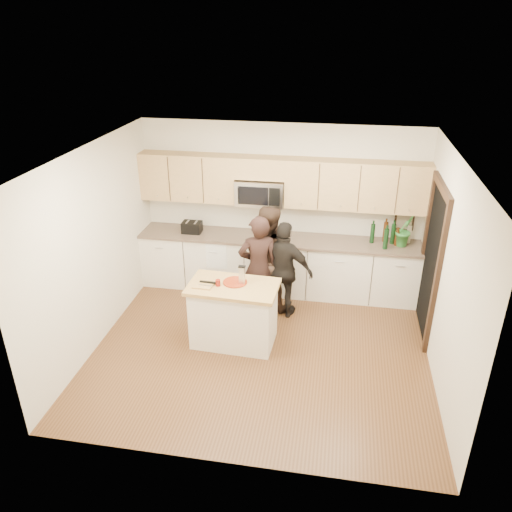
% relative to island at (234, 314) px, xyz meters
% --- Properties ---
extents(floor, '(4.50, 4.50, 0.00)m').
position_rel_island_xyz_m(floor, '(0.40, -0.10, -0.45)').
color(floor, brown).
rests_on(floor, ground).
extents(room_shell, '(4.52, 4.02, 2.71)m').
position_rel_island_xyz_m(room_shell, '(0.40, -0.10, 1.28)').
color(room_shell, beige).
rests_on(room_shell, ground).
extents(back_cabinetry, '(4.50, 0.66, 0.94)m').
position_rel_island_xyz_m(back_cabinetry, '(0.40, 1.59, 0.02)').
color(back_cabinetry, silver).
rests_on(back_cabinetry, ground).
extents(upper_cabinetry, '(4.50, 0.33, 0.75)m').
position_rel_island_xyz_m(upper_cabinetry, '(0.43, 1.73, 1.39)').
color(upper_cabinetry, tan).
rests_on(upper_cabinetry, ground).
extents(microwave, '(0.76, 0.41, 0.40)m').
position_rel_island_xyz_m(microwave, '(0.09, 1.70, 1.20)').
color(microwave, silver).
rests_on(microwave, ground).
extents(doorway, '(0.06, 1.25, 2.20)m').
position_rel_island_xyz_m(doorway, '(2.63, 0.80, 0.70)').
color(doorway, black).
rests_on(doorway, ground).
extents(framed_picture, '(0.30, 0.03, 0.38)m').
position_rel_island_xyz_m(framed_picture, '(2.35, 1.88, 0.83)').
color(framed_picture, black).
rests_on(framed_picture, ground).
extents(dish_towel, '(0.34, 0.60, 0.48)m').
position_rel_island_xyz_m(dish_towel, '(-0.55, 1.40, 0.35)').
color(dish_towel, white).
rests_on(dish_towel, ground).
extents(island, '(1.23, 0.76, 0.90)m').
position_rel_island_xyz_m(island, '(0.00, 0.00, 0.00)').
color(island, silver).
rests_on(island, ground).
extents(red_plate, '(0.32, 0.32, 0.02)m').
position_rel_island_xyz_m(red_plate, '(0.01, 0.08, 0.45)').
color(red_plate, maroon).
rests_on(red_plate, island).
extents(box_grater, '(0.09, 0.06, 0.26)m').
position_rel_island_xyz_m(box_grater, '(0.11, 0.05, 0.59)').
color(box_grater, silver).
rests_on(box_grater, red_plate).
extents(drink_glass, '(0.06, 0.06, 0.09)m').
position_rel_island_xyz_m(drink_glass, '(-0.20, -0.05, 0.49)').
color(drink_glass, maroon).
rests_on(drink_glass, island).
extents(cutting_board, '(0.26, 0.20, 0.02)m').
position_rel_island_xyz_m(cutting_board, '(-0.39, -0.09, 0.46)').
color(cutting_board, tan).
rests_on(cutting_board, island).
extents(tongs, '(0.25, 0.04, 0.02)m').
position_rel_island_xyz_m(tongs, '(-0.33, -0.02, 0.47)').
color(tongs, black).
rests_on(tongs, cutting_board).
extents(knife, '(0.21, 0.03, 0.01)m').
position_rel_island_xyz_m(knife, '(-0.35, -0.10, 0.47)').
color(knife, silver).
rests_on(knife, cutting_board).
extents(toaster, '(0.31, 0.22, 0.18)m').
position_rel_island_xyz_m(toaster, '(-1.02, 1.57, 0.58)').
color(toaster, black).
rests_on(toaster, back_cabinetry).
extents(bottle_cluster, '(0.63, 0.36, 0.38)m').
position_rel_island_xyz_m(bottle_cluster, '(2.14, 1.64, 0.67)').
color(bottle_cluster, black).
rests_on(bottle_cluster, back_cabinetry).
extents(orchid, '(0.37, 0.35, 0.52)m').
position_rel_island_xyz_m(orchid, '(2.34, 1.62, 0.75)').
color(orchid, '#327E34').
rests_on(orchid, back_cabinetry).
extents(woman_left, '(0.68, 0.54, 1.63)m').
position_rel_island_xyz_m(woman_left, '(0.22, 0.73, 0.36)').
color(woman_left, black).
rests_on(woman_left, ground).
extents(woman_center, '(0.86, 0.70, 1.67)m').
position_rel_island_xyz_m(woman_center, '(0.29, 1.03, 0.38)').
color(woman_center, '#312118').
rests_on(woman_center, ground).
extents(woman_right, '(0.95, 0.58, 1.51)m').
position_rel_island_xyz_m(woman_right, '(0.59, 0.83, 0.30)').
color(woman_right, black).
rests_on(woman_right, ground).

